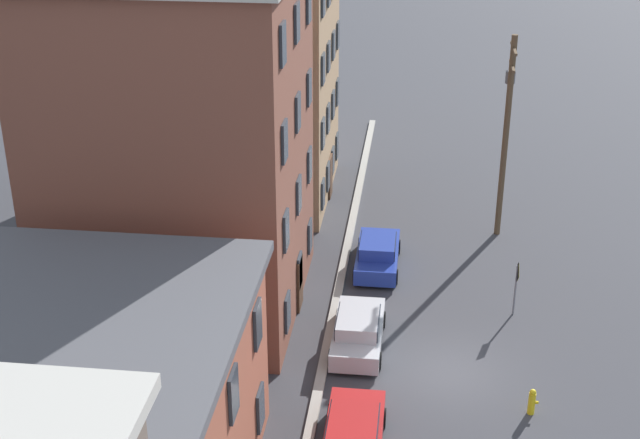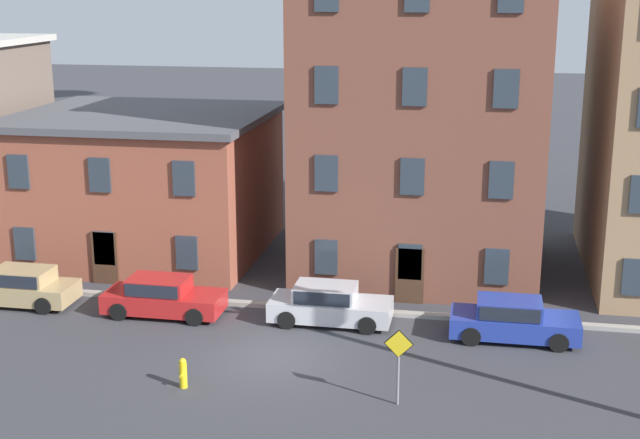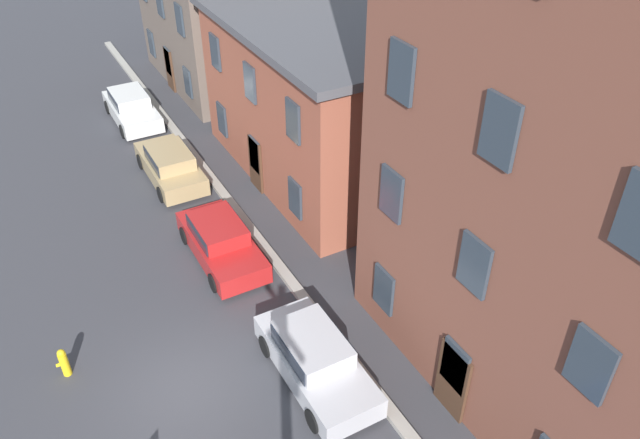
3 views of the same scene
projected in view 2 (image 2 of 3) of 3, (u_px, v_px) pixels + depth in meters
The scene contains 10 objects.
ground_plane at pixel (275, 357), 29.46m from camera, with size 200.00×200.00×0.00m, color #38383D.
kerb_strip at pixel (302, 307), 33.71m from camera, with size 56.00×0.36×0.16m, color #9E998E.
apartment_midblock at pixel (146, 182), 40.39m from camera, with size 11.04×10.11×6.39m.
apartment_far at pixel (423, 111), 37.03m from camera, with size 10.26×9.62×13.62m.
car_tan at pixel (20, 285), 34.11m from camera, with size 4.40×1.92×1.43m.
car_red at pixel (162, 295), 33.02m from camera, with size 4.40×1.92×1.43m.
car_silver at pixel (329, 303), 32.23m from camera, with size 4.40×1.92×1.43m.
car_blue at pixel (513, 319), 30.74m from camera, with size 4.40×1.92×1.43m.
caution_sign at pixel (398, 355), 25.73m from camera, with size 0.87×0.08×2.35m.
fire_hydrant at pixel (183, 373), 27.10m from camera, with size 0.24×0.34×0.96m.
Camera 2 is at (6.49, -26.55, 11.98)m, focal length 50.00 mm.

